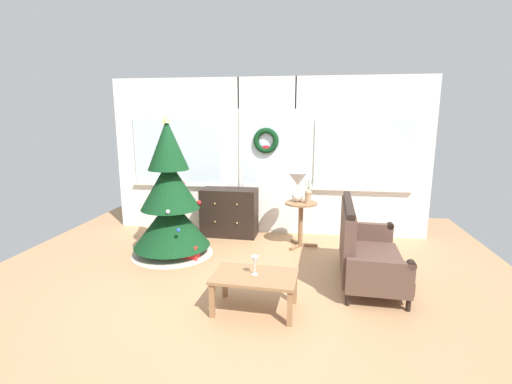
# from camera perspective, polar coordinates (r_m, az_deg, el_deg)

# --- Properties ---
(ground_plane) EXTENTS (6.76, 6.76, 0.00)m
(ground_plane) POSITION_cam_1_polar(r_m,az_deg,el_deg) (4.46, -1.72, -14.12)
(ground_plane) COLOR #AD7F56
(back_wall_with_door) EXTENTS (5.20, 0.19, 2.55)m
(back_wall_with_door) POSITION_cam_1_polar(r_m,az_deg,el_deg) (6.11, 1.64, 5.48)
(back_wall_with_door) COLOR white
(back_wall_with_door) RESTS_ON ground
(christmas_tree) EXTENTS (1.15, 1.15, 1.97)m
(christmas_tree) POSITION_cam_1_polar(r_m,az_deg,el_deg) (5.31, -13.06, -1.78)
(christmas_tree) COLOR #4C331E
(christmas_tree) RESTS_ON ground
(dresser_cabinet) EXTENTS (0.91, 0.47, 0.78)m
(dresser_cabinet) POSITION_cam_1_polar(r_m,az_deg,el_deg) (6.09, -4.13, -3.13)
(dresser_cabinet) COLOR black
(dresser_cabinet) RESTS_ON ground
(settee_sofa) EXTENTS (0.78, 1.48, 0.96)m
(settee_sofa) POSITION_cam_1_polar(r_m,az_deg,el_deg) (4.62, 16.18, -8.61)
(settee_sofa) COLOR black
(settee_sofa) RESTS_ON ground
(side_table) EXTENTS (0.50, 0.48, 0.68)m
(side_table) POSITION_cam_1_polar(r_m,az_deg,el_deg) (5.57, 6.92, -3.56)
(side_table) COLOR #8E6642
(side_table) RESTS_ON ground
(table_lamp) EXTENTS (0.28, 0.28, 0.44)m
(table_lamp) POSITION_cam_1_polar(r_m,az_deg,el_deg) (5.51, 6.43, 1.41)
(table_lamp) COLOR silver
(table_lamp) RESTS_ON side_table
(flower_vase) EXTENTS (0.11, 0.10, 0.35)m
(flower_vase) POSITION_cam_1_polar(r_m,az_deg,el_deg) (5.44, 8.04, -0.56)
(flower_vase) COLOR tan
(flower_vase) RESTS_ON side_table
(coffee_table) EXTENTS (0.87, 0.57, 0.38)m
(coffee_table) POSITION_cam_1_polar(r_m,az_deg,el_deg) (3.81, -0.19, -13.40)
(coffee_table) COLOR #8E6642
(coffee_table) RESTS_ON ground
(wine_glass) EXTENTS (0.08, 0.08, 0.20)m
(wine_glass) POSITION_cam_1_polar(r_m,az_deg,el_deg) (3.74, -0.19, -10.63)
(wine_glass) COLOR silver
(wine_glass) RESTS_ON coffee_table
(gift_box) EXTENTS (0.20, 0.18, 0.20)m
(gift_box) POSITION_cam_1_polar(r_m,az_deg,el_deg) (5.23, -9.95, -9.09)
(gift_box) COLOR red
(gift_box) RESTS_ON ground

